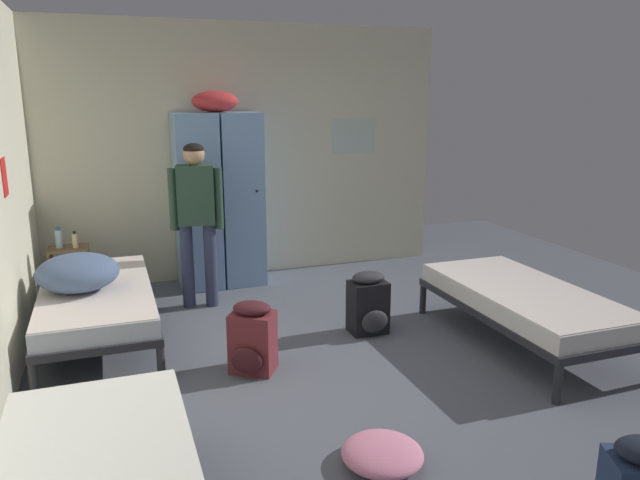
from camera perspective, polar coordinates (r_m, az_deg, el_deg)
name	(u,v)px	position (r m, az deg, el deg)	size (l,w,h in m)	color
ground_plane	(332,369)	(4.72, 1.12, -12.01)	(8.60, 8.60, 0.00)	#565B66
room_backdrop	(143,173)	(5.27, -16.30, 6.05)	(4.54, 5.43, 2.79)	beige
locker_bank	(219,196)	(6.57, -9.51, 4.07)	(0.90, 0.55, 2.07)	#7A9ECC
shelf_unit	(70,269)	(6.50, -22.45, -2.56)	(0.38, 0.30, 0.57)	brown
bed_right	(524,301)	(5.29, 18.66, -5.42)	(0.90, 1.90, 0.49)	#28282D
bed_left_rear	(97,299)	(5.37, -20.29, -5.27)	(0.90, 1.90, 0.49)	#28282D
bedding_heap	(78,272)	(5.25, -21.85, -2.86)	(0.64, 0.60, 0.30)	slate
person_traveler	(197,210)	(5.88, -11.55, 2.77)	(0.50, 0.26, 1.59)	#2D334C
water_bottle	(59,238)	(6.44, -23.40, 0.15)	(0.07, 0.07, 0.21)	#B2DBEA
lotion_bottle	(75,240)	(6.38, -22.08, -0.03)	(0.05, 0.05, 0.17)	beige
backpack_maroon	(252,339)	(4.61, -6.40, -9.24)	(0.40, 0.41, 0.55)	maroon
backpack_black	(368,304)	(5.31, 4.58, -6.04)	(0.32, 0.34, 0.55)	black
clothes_pile_pink	(382,454)	(3.64, 5.89, -19.38)	(0.46, 0.48, 0.13)	pink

